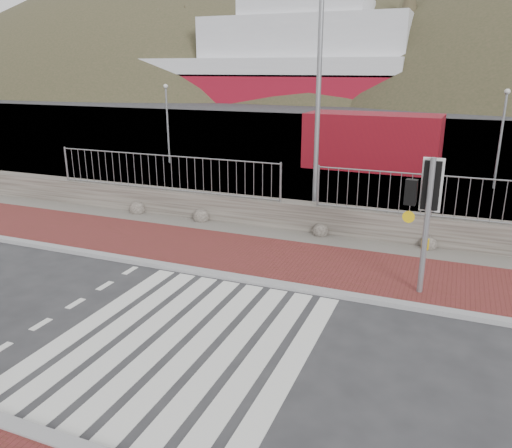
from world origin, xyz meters
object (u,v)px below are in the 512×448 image
at_px(ferry, 264,65).
at_px(shipping_container, 372,141).
at_px(streetlight, 324,69).
at_px(traffic_signal_far, 427,198).

relative_size(ferry, shipping_container, 7.58).
distance_m(streetlight, shipping_container, 10.99).
relative_size(traffic_signal_far, streetlight, 0.36).
bearing_deg(streetlight, ferry, 125.06).
bearing_deg(streetlight, traffic_signal_far, -38.43).
relative_size(streetlight, shipping_container, 1.31).
bearing_deg(ferry, streetlight, -67.29).
xyz_separation_m(ferry, traffic_signal_far, (28.54, -64.11, -3.09)).
xyz_separation_m(ferry, shipping_container, (25.00, -49.42, -3.99)).
xyz_separation_m(ferry, streetlight, (25.04, -59.83, -0.48)).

